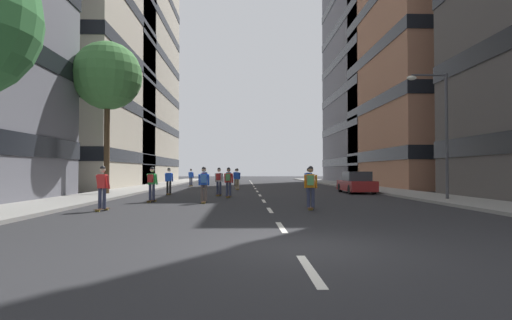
{
  "coord_description": "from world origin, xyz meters",
  "views": [
    {
      "loc": [
        -1.07,
        -8.63,
        1.59
      ],
      "look_at": [
        0.0,
        26.18,
        2.48
      ],
      "focal_mm": 29.12,
      "sensor_mm": 36.0,
      "label": 1
    }
  ],
  "objects_px": {
    "streetlamp_right": "(439,121)",
    "skater_6": "(204,177)",
    "skater_4": "(229,176)",
    "skater_11": "(219,180)",
    "skater_0": "(204,182)",
    "skater_12": "(237,178)",
    "skater_10": "(311,185)",
    "skater_8": "(152,182)",
    "skater_7": "(228,180)",
    "skater_1": "(236,176)",
    "skater_2": "(102,186)",
    "skater_3": "(308,179)",
    "parked_car_near": "(356,183)",
    "skater_9": "(169,180)",
    "skater_5": "(191,177)",
    "street_tree_mid": "(107,76)"
  },
  "relations": [
    {
      "from": "street_tree_mid",
      "to": "skater_1",
      "type": "height_order",
      "value": "street_tree_mid"
    },
    {
      "from": "streetlamp_right",
      "to": "skater_10",
      "type": "relative_size",
      "value": 3.65
    },
    {
      "from": "skater_1",
      "to": "skater_4",
      "type": "relative_size",
      "value": 1.0
    },
    {
      "from": "skater_2",
      "to": "skater_6",
      "type": "height_order",
      "value": "same"
    },
    {
      "from": "streetlamp_right",
      "to": "skater_9",
      "type": "distance_m",
      "value": 16.64
    },
    {
      "from": "skater_5",
      "to": "skater_6",
      "type": "xyz_separation_m",
      "value": [
        1.92,
        -5.98,
        0.03
      ]
    },
    {
      "from": "skater_2",
      "to": "skater_7",
      "type": "distance_m",
      "value": 9.28
    },
    {
      "from": "streetlamp_right",
      "to": "skater_10",
      "type": "height_order",
      "value": "streetlamp_right"
    },
    {
      "from": "skater_6",
      "to": "skater_2",
      "type": "bearing_deg",
      "value": -96.34
    },
    {
      "from": "skater_0",
      "to": "skater_5",
      "type": "bearing_deg",
      "value": 98.77
    },
    {
      "from": "streetlamp_right",
      "to": "skater_2",
      "type": "xyz_separation_m",
      "value": [
        -15.7,
        -4.58,
        -3.15
      ]
    },
    {
      "from": "skater_10",
      "to": "skater_11",
      "type": "height_order",
      "value": "same"
    },
    {
      "from": "skater_0",
      "to": "skater_12",
      "type": "distance_m",
      "value": 14.12
    },
    {
      "from": "skater_3",
      "to": "skater_12",
      "type": "height_order",
      "value": "same"
    },
    {
      "from": "skater_6",
      "to": "skater_12",
      "type": "distance_m",
      "value": 3.4
    },
    {
      "from": "skater_0",
      "to": "skater_7",
      "type": "relative_size",
      "value": 1.0
    },
    {
      "from": "skater_9",
      "to": "skater_11",
      "type": "distance_m",
      "value": 3.62
    },
    {
      "from": "skater_0",
      "to": "streetlamp_right",
      "type": "bearing_deg",
      "value": 3.96
    },
    {
      "from": "skater_1",
      "to": "skater_2",
      "type": "distance_m",
      "value": 25.3
    },
    {
      "from": "skater_3",
      "to": "skater_9",
      "type": "distance_m",
      "value": 9.44
    },
    {
      "from": "skater_7",
      "to": "skater_12",
      "type": "relative_size",
      "value": 1.0
    },
    {
      "from": "skater_10",
      "to": "skater_12",
      "type": "distance_m",
      "value": 17.77
    },
    {
      "from": "skater_3",
      "to": "skater_12",
      "type": "distance_m",
      "value": 7.67
    },
    {
      "from": "skater_12",
      "to": "streetlamp_right",
      "type": "bearing_deg",
      "value": -51.13
    },
    {
      "from": "parked_car_near",
      "to": "streetlamp_right",
      "type": "xyz_separation_m",
      "value": [
        2.18,
        -7.95,
        3.44
      ]
    },
    {
      "from": "street_tree_mid",
      "to": "skater_7",
      "type": "bearing_deg",
      "value": -15.52
    },
    {
      "from": "skater_1",
      "to": "skater_2",
      "type": "height_order",
      "value": "same"
    },
    {
      "from": "parked_car_near",
      "to": "skater_1",
      "type": "bearing_deg",
      "value": 125.28
    },
    {
      "from": "skater_4",
      "to": "skater_6",
      "type": "distance_m",
      "value": 8.99
    },
    {
      "from": "skater_1",
      "to": "parked_car_near",
      "type": "bearing_deg",
      "value": -54.72
    },
    {
      "from": "skater_3",
      "to": "skater_11",
      "type": "bearing_deg",
      "value": -158.55
    },
    {
      "from": "skater_0",
      "to": "skater_5",
      "type": "height_order",
      "value": "same"
    },
    {
      "from": "streetlamp_right",
      "to": "skater_3",
      "type": "height_order",
      "value": "streetlamp_right"
    },
    {
      "from": "skater_8",
      "to": "skater_7",
      "type": "bearing_deg",
      "value": 42.66
    },
    {
      "from": "skater_3",
      "to": "skater_6",
      "type": "relative_size",
      "value": 1.0
    },
    {
      "from": "skater_0",
      "to": "skater_10",
      "type": "xyz_separation_m",
      "value": [
        4.67,
        -3.42,
        0.0
      ]
    },
    {
      "from": "skater_0",
      "to": "skater_9",
      "type": "height_order",
      "value": "same"
    },
    {
      "from": "street_tree_mid",
      "to": "skater_0",
      "type": "distance_m",
      "value": 11.48
    },
    {
      "from": "skater_4",
      "to": "skater_11",
      "type": "relative_size",
      "value": 1.0
    },
    {
      "from": "skater_12",
      "to": "skater_9",
      "type": "bearing_deg",
      "value": -122.69
    },
    {
      "from": "parked_car_near",
      "to": "skater_11",
      "type": "relative_size",
      "value": 2.47
    },
    {
      "from": "skater_1",
      "to": "skater_6",
      "type": "distance_m",
      "value": 5.86
    },
    {
      "from": "parked_car_near",
      "to": "skater_9",
      "type": "distance_m",
      "value": 12.97
    },
    {
      "from": "skater_6",
      "to": "skater_11",
      "type": "height_order",
      "value": "same"
    },
    {
      "from": "skater_1",
      "to": "skater_10",
      "type": "distance_m",
      "value": 24.76
    },
    {
      "from": "skater_9",
      "to": "skater_10",
      "type": "distance_m",
      "value": 13.09
    },
    {
      "from": "skater_0",
      "to": "skater_7",
      "type": "bearing_deg",
      "value": 76.23
    },
    {
      "from": "street_tree_mid",
      "to": "skater_1",
      "type": "distance_m",
      "value": 17.94
    },
    {
      "from": "skater_3",
      "to": "skater_9",
      "type": "height_order",
      "value": "same"
    },
    {
      "from": "streetlamp_right",
      "to": "skater_6",
      "type": "bearing_deg",
      "value": 131.99
    }
  ]
}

